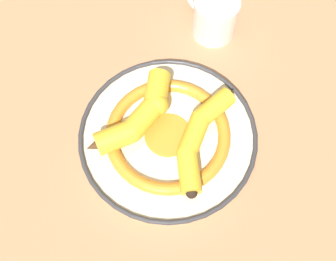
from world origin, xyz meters
The scene contains 5 objects.
ground_plane centered at (0.00, 0.00, 0.00)m, with size 2.80×2.80×0.00m, color #A87A56.
decorative_bowl centered at (-0.03, -0.02, 0.02)m, with size 0.31×0.31×0.04m.
banana_a centered at (-0.01, 0.03, 0.06)m, with size 0.17×0.14×0.04m.
banana_b centered at (-0.04, -0.07, 0.05)m, with size 0.20×0.11×0.03m.
coffee_mug centered at (0.22, -0.11, 0.04)m, with size 0.12×0.10×0.08m.
Camera 1 is at (-0.30, -0.02, 0.65)m, focal length 42.00 mm.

